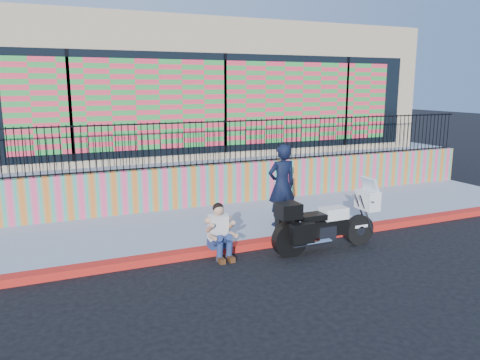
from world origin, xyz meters
TOP-DOWN VIEW (x-y plane):
  - ground at (0.00, 0.00)m, footprint 90.00×90.00m
  - red_curb at (0.00, 0.00)m, footprint 16.00×0.30m
  - sidewalk at (0.00, 1.65)m, footprint 16.00×3.00m
  - mural_wall at (0.00, 3.25)m, footprint 16.00×0.20m
  - metal_fence at (0.00, 3.25)m, footprint 15.80×0.04m
  - elevated_platform at (0.00, 8.35)m, footprint 16.00×10.00m
  - storefront_building at (0.00, 8.13)m, footprint 14.00×8.06m
  - police_motorcycle at (0.25, -0.71)m, footprint 2.35×0.78m
  - police_officer at (0.06, 0.79)m, footprint 0.70×0.46m
  - seated_man at (-1.85, -0.25)m, footprint 0.54×0.71m

SIDE VIEW (x-z plane):
  - ground at x=0.00m, z-range 0.00..0.00m
  - red_curb at x=0.00m, z-range 0.00..0.15m
  - sidewalk at x=0.00m, z-range 0.00..0.15m
  - seated_man at x=-1.85m, z-range -0.08..0.98m
  - police_motorcycle at x=0.25m, z-range -0.12..1.34m
  - elevated_platform at x=0.00m, z-range 0.00..1.25m
  - mural_wall at x=0.00m, z-range 0.15..1.25m
  - police_officer at x=0.06m, z-range 0.15..2.06m
  - metal_fence at x=0.00m, z-range 1.25..2.45m
  - storefront_building at x=0.00m, z-range 1.25..5.25m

